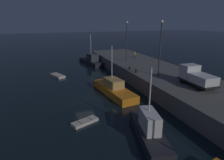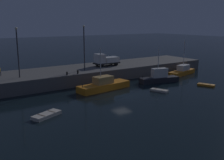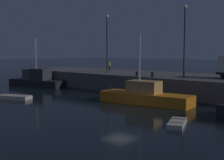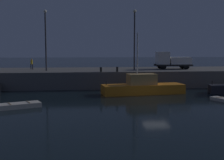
{
  "view_description": "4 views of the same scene",
  "coord_description": "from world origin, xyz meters",
  "px_view_note": "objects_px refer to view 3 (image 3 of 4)",
  "views": [
    {
      "loc": [
        24.39,
        -5.0,
        10.32
      ],
      "look_at": [
        -0.99,
        4.33,
        2.0
      ],
      "focal_mm": 31.06,
      "sensor_mm": 36.0,
      "label": 1
    },
    {
      "loc": [
        -23.01,
        -31.39,
        10.99
      ],
      "look_at": [
        -0.65,
        1.71,
        2.17
      ],
      "focal_mm": 42.55,
      "sensor_mm": 36.0,
      "label": 2
    },
    {
      "loc": [
        16.98,
        -20.34,
        5.19
      ],
      "look_at": [
        -2.18,
        1.45,
        2.47
      ],
      "focal_mm": 49.42,
      "sensor_mm": 36.0,
      "label": 3
    },
    {
      "loc": [
        -7.54,
        -28.72,
        5.05
      ],
      "look_at": [
        -4.14,
        2.65,
        1.8
      ],
      "focal_mm": 47.92,
      "sensor_mm": 36.0,
      "label": 4
    }
  ],
  "objects_px": {
    "dinghy_orange_near": "(15,97)",
    "bollard_west": "(152,75)",
    "fishing_trawler_red": "(145,96)",
    "bollard_central": "(137,74)",
    "fishing_boat_white": "(38,80)",
    "lamp_post_west": "(107,39)",
    "lamp_post_east": "(185,35)",
    "rowboat_white_mid": "(177,123)",
    "dockworker": "(109,65)"
  },
  "relations": [
    {
      "from": "fishing_trawler_red",
      "to": "bollard_central",
      "type": "height_order",
      "value": "fishing_trawler_red"
    },
    {
      "from": "fishing_trawler_red",
      "to": "lamp_post_west",
      "type": "distance_m",
      "value": 14.84
    },
    {
      "from": "rowboat_white_mid",
      "to": "bollard_west",
      "type": "distance_m",
      "value": 14.19
    },
    {
      "from": "rowboat_white_mid",
      "to": "lamp_post_west",
      "type": "height_order",
      "value": "lamp_post_west"
    },
    {
      "from": "lamp_post_east",
      "to": "bollard_central",
      "type": "distance_m",
      "value": 7.04
    },
    {
      "from": "bollard_central",
      "to": "lamp_post_east",
      "type": "bearing_deg",
      "value": 28.85
    },
    {
      "from": "dinghy_orange_near",
      "to": "lamp_post_east",
      "type": "bearing_deg",
      "value": 47.94
    },
    {
      "from": "fishing_boat_white",
      "to": "lamp_post_east",
      "type": "bearing_deg",
      "value": 13.65
    },
    {
      "from": "dinghy_orange_near",
      "to": "rowboat_white_mid",
      "type": "bearing_deg",
      "value": 3.16
    },
    {
      "from": "dinghy_orange_near",
      "to": "lamp_post_west",
      "type": "bearing_deg",
      "value": 86.5
    },
    {
      "from": "rowboat_white_mid",
      "to": "dinghy_orange_near",
      "type": "bearing_deg",
      "value": -176.84
    },
    {
      "from": "dockworker",
      "to": "bollard_west",
      "type": "relative_size",
      "value": 2.55
    },
    {
      "from": "dinghy_orange_near",
      "to": "dockworker",
      "type": "bearing_deg",
      "value": 95.04
    },
    {
      "from": "fishing_trawler_red",
      "to": "fishing_boat_white",
      "type": "height_order",
      "value": "fishing_boat_white"
    },
    {
      "from": "fishing_trawler_red",
      "to": "fishing_boat_white",
      "type": "bearing_deg",
      "value": 174.37
    },
    {
      "from": "lamp_post_west",
      "to": "dockworker",
      "type": "bearing_deg",
      "value": 127.17
    },
    {
      "from": "fishing_trawler_red",
      "to": "lamp_post_west",
      "type": "bearing_deg",
      "value": 148.33
    },
    {
      "from": "rowboat_white_mid",
      "to": "bollard_central",
      "type": "height_order",
      "value": "bollard_central"
    },
    {
      "from": "lamp_post_west",
      "to": "lamp_post_east",
      "type": "height_order",
      "value": "lamp_post_east"
    },
    {
      "from": "lamp_post_west",
      "to": "bollard_west",
      "type": "xyz_separation_m",
      "value": [
        9.19,
        -2.41,
        -4.36
      ]
    },
    {
      "from": "fishing_boat_white",
      "to": "bollard_west",
      "type": "bearing_deg",
      "value": 8.2
    },
    {
      "from": "fishing_boat_white",
      "to": "dockworker",
      "type": "xyz_separation_m",
      "value": [
        6.86,
        8.19,
        2.22
      ]
    },
    {
      "from": "fishing_boat_white",
      "to": "bollard_west",
      "type": "xyz_separation_m",
      "value": [
        18.41,
        2.65,
        1.64
      ]
    },
    {
      "from": "fishing_trawler_red",
      "to": "rowboat_white_mid",
      "type": "relative_size",
      "value": 3.16
    },
    {
      "from": "rowboat_white_mid",
      "to": "lamp_post_east",
      "type": "distance_m",
      "value": 16.08
    },
    {
      "from": "bollard_central",
      "to": "lamp_post_west",
      "type": "bearing_deg",
      "value": 160.08
    },
    {
      "from": "fishing_boat_white",
      "to": "lamp_post_west",
      "type": "distance_m",
      "value": 12.12
    },
    {
      "from": "bollard_central",
      "to": "fishing_trawler_red",
      "type": "bearing_deg",
      "value": -45.69
    },
    {
      "from": "lamp_post_west",
      "to": "bollard_west",
      "type": "distance_m",
      "value": 10.45
    },
    {
      "from": "lamp_post_west",
      "to": "bollard_west",
      "type": "height_order",
      "value": "lamp_post_west"
    },
    {
      "from": "dinghy_orange_near",
      "to": "lamp_post_west",
      "type": "relative_size",
      "value": 0.48
    },
    {
      "from": "lamp_post_east",
      "to": "rowboat_white_mid",
      "type": "bearing_deg",
      "value": -63.37
    },
    {
      "from": "fishing_trawler_red",
      "to": "lamp_post_west",
      "type": "height_order",
      "value": "lamp_post_west"
    },
    {
      "from": "dinghy_orange_near",
      "to": "dockworker",
      "type": "distance_m",
      "value": 17.45
    },
    {
      "from": "lamp_post_east",
      "to": "fishing_boat_white",
      "type": "bearing_deg",
      "value": -166.35
    },
    {
      "from": "lamp_post_west",
      "to": "lamp_post_east",
      "type": "xyz_separation_m",
      "value": [
        11.85,
        0.06,
        0.1
      ]
    },
    {
      "from": "rowboat_white_mid",
      "to": "fishing_trawler_red",
      "type": "bearing_deg",
      "value": 139.5
    },
    {
      "from": "fishing_trawler_red",
      "to": "dinghy_orange_near",
      "type": "distance_m",
      "value": 14.19
    },
    {
      "from": "dinghy_orange_near",
      "to": "lamp_post_east",
      "type": "relative_size",
      "value": 0.47
    },
    {
      "from": "lamp_post_east",
      "to": "bollard_central",
      "type": "height_order",
      "value": "lamp_post_east"
    },
    {
      "from": "fishing_trawler_red",
      "to": "bollard_west",
      "type": "xyz_separation_m",
      "value": [
        -2.33,
        4.7,
        1.72
      ]
    },
    {
      "from": "dinghy_orange_near",
      "to": "fishing_boat_white",
      "type": "bearing_deg",
      "value": 133.04
    },
    {
      "from": "lamp_post_west",
      "to": "lamp_post_east",
      "type": "bearing_deg",
      "value": 0.27
    },
    {
      "from": "fishing_trawler_red",
      "to": "rowboat_white_mid",
      "type": "bearing_deg",
      "value": -40.5
    },
    {
      "from": "lamp_post_east",
      "to": "bollard_west",
      "type": "height_order",
      "value": "lamp_post_east"
    },
    {
      "from": "rowboat_white_mid",
      "to": "bollard_west",
      "type": "bearing_deg",
      "value": 131.05
    },
    {
      "from": "rowboat_white_mid",
      "to": "lamp_post_east",
      "type": "relative_size",
      "value": 0.37
    },
    {
      "from": "rowboat_white_mid",
      "to": "lamp_post_west",
      "type": "relative_size",
      "value": 0.38
    },
    {
      "from": "fishing_boat_white",
      "to": "lamp_post_east",
      "type": "relative_size",
      "value": 1.15
    },
    {
      "from": "dinghy_orange_near",
      "to": "bollard_west",
      "type": "height_order",
      "value": "bollard_west"
    }
  ]
}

